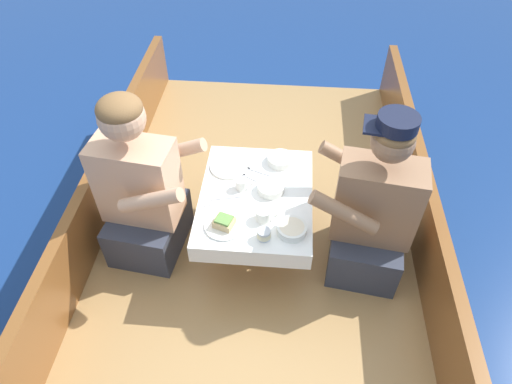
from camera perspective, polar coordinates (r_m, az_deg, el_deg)
The scene contains 20 objects.
ground_plane at distance 2.98m, azimuth 0.07°, elevation -9.91°, with size 60.00×60.00×0.00m, color navy.
boat_deck at distance 2.83m, azimuth 0.07°, elevation -7.86°, with size 1.90×3.30×0.35m, color #A87F4C.
gunwale_port at distance 2.75m, azimuth -19.40°, elevation -1.44°, with size 0.06×3.30×0.40m, color brown.
gunwale_starboard at distance 2.66m, azimuth 20.31°, elevation -3.83°, with size 0.06×3.30×0.40m, color brown.
cockpit_table at distance 2.40m, azimuth -0.00°, elevation -1.09°, with size 0.58×0.75×0.40m.
person_port at distance 2.44m, azimuth -14.12°, elevation -0.08°, with size 0.56×0.50×0.99m.
person_starboard at distance 2.37m, azimuth 14.30°, elevation -2.65°, with size 0.56×0.50×0.98m.
plate_sandwich at distance 2.23m, azimuth -3.97°, elevation -4.21°, with size 0.20×0.20×0.01m.
plate_bread at distance 2.53m, azimuth -3.41°, elevation 3.19°, with size 0.21×0.21×0.01m.
sandwich at distance 2.21m, azimuth -4.00°, elevation -3.74°, with size 0.11×0.11×0.05m.
bowl_port_near at distance 2.19m, azimuth 4.50°, elevation -4.61°, with size 0.15×0.15×0.04m.
bowl_starboard_near at distance 2.38m, azimuth 1.86°, elevation 0.54°, with size 0.14×0.14×0.04m.
bowl_center_far at distance 2.55m, azimuth 3.08°, elevation 4.12°, with size 0.15×0.15×0.04m.
coffee_cup_port at distance 2.23m, azimuth 0.98°, elevation -2.83°, with size 0.10×0.08×0.06m.
coffee_cup_starboard at distance 2.39m, azimuth -1.82°, elevation 1.06°, with size 0.09×0.06×0.06m.
tin_can at distance 2.16m, azimuth 0.99°, elevation -5.31°, with size 0.07×0.07×0.05m.
utensil_knife_starboard at distance 2.34m, azimuth -4.50°, elevation -1.35°, with size 0.16×0.07×0.00m.
utensil_fork_starboard at distance 2.50m, azimuth -0.09°, elevation 2.68°, with size 0.17×0.08×0.00m.
utensil_knife_port at distance 2.36m, azimuth -3.67°, elevation -0.73°, with size 0.17×0.05×0.00m.
utensil_fork_port at distance 2.46m, azimuth -0.78°, elevation 1.82°, with size 0.16×0.10×0.00m.
Camera 1 is at (0.14, -1.70, 2.44)m, focal length 32.00 mm.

